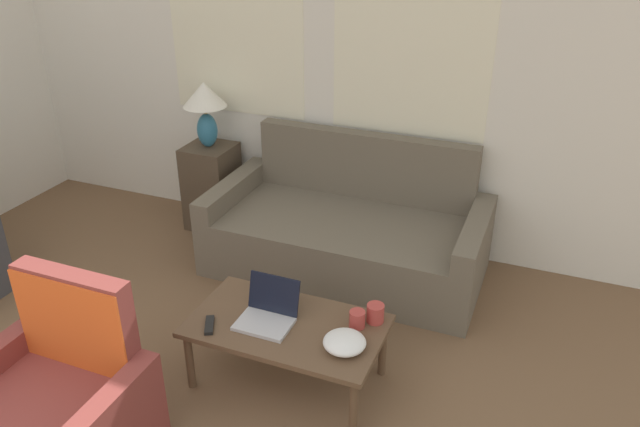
{
  "coord_description": "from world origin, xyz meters",
  "views": [
    {
      "loc": [
        1.61,
        -0.06,
        2.41
      ],
      "look_at": [
        0.38,
        2.96,
        0.75
      ],
      "focal_mm": 35.0,
      "sensor_mm": 36.0,
      "label": 1
    }
  ],
  "objects_px": {
    "table_lamp": "(205,103)",
    "tv_remote": "(209,325)",
    "couch": "(349,233)",
    "laptop": "(268,313)",
    "coffee_table": "(287,330)",
    "snack_bowl": "(345,342)",
    "cup_navy": "(375,313)",
    "cup_yellow": "(357,319)",
    "armchair": "(52,425)"
  },
  "relations": [
    {
      "from": "table_lamp",
      "to": "cup_navy",
      "type": "bearing_deg",
      "value": -35.65
    },
    {
      "from": "couch",
      "to": "table_lamp",
      "type": "xyz_separation_m",
      "value": [
        -1.23,
        0.19,
        0.76
      ]
    },
    {
      "from": "coffee_table",
      "to": "table_lamp",
      "type": "bearing_deg",
      "value": 132.31
    },
    {
      "from": "armchair",
      "to": "cup_yellow",
      "type": "height_order",
      "value": "armchair"
    },
    {
      "from": "snack_bowl",
      "to": "couch",
      "type": "bearing_deg",
      "value": 108.63
    },
    {
      "from": "cup_navy",
      "to": "tv_remote",
      "type": "height_order",
      "value": "cup_navy"
    },
    {
      "from": "armchair",
      "to": "cup_yellow",
      "type": "bearing_deg",
      "value": 44.92
    },
    {
      "from": "snack_bowl",
      "to": "laptop",
      "type": "bearing_deg",
      "value": 172.06
    },
    {
      "from": "couch",
      "to": "coffee_table",
      "type": "relative_size",
      "value": 1.84
    },
    {
      "from": "couch",
      "to": "table_lamp",
      "type": "height_order",
      "value": "table_lamp"
    },
    {
      "from": "couch",
      "to": "cup_navy",
      "type": "relative_size",
      "value": 18.65
    },
    {
      "from": "cup_yellow",
      "to": "coffee_table",
      "type": "bearing_deg",
      "value": -161.28
    },
    {
      "from": "table_lamp",
      "to": "laptop",
      "type": "distance_m",
      "value": 2.01
    },
    {
      "from": "couch",
      "to": "table_lamp",
      "type": "distance_m",
      "value": 1.46
    },
    {
      "from": "couch",
      "to": "cup_navy",
      "type": "distance_m",
      "value": 1.21
    },
    {
      "from": "laptop",
      "to": "tv_remote",
      "type": "bearing_deg",
      "value": -147.98
    },
    {
      "from": "coffee_table",
      "to": "cup_navy",
      "type": "distance_m",
      "value": 0.48
    },
    {
      "from": "armchair",
      "to": "coffee_table",
      "type": "xyz_separation_m",
      "value": [
        0.73,
        0.96,
        0.06
      ]
    },
    {
      "from": "cup_yellow",
      "to": "snack_bowl",
      "type": "distance_m",
      "value": 0.2
    },
    {
      "from": "cup_navy",
      "to": "armchair",
      "type": "bearing_deg",
      "value": -134.96
    },
    {
      "from": "coffee_table",
      "to": "cup_navy",
      "type": "height_order",
      "value": "cup_navy"
    },
    {
      "from": "couch",
      "to": "armchair",
      "type": "relative_size",
      "value": 2.04
    },
    {
      "from": "cup_yellow",
      "to": "cup_navy",
      "type": "bearing_deg",
      "value": 46.8
    },
    {
      "from": "coffee_table",
      "to": "laptop",
      "type": "relative_size",
      "value": 3.57
    },
    {
      "from": "table_lamp",
      "to": "tv_remote",
      "type": "bearing_deg",
      "value": -59.52
    },
    {
      "from": "armchair",
      "to": "snack_bowl",
      "type": "height_order",
      "value": "armchair"
    },
    {
      "from": "laptop",
      "to": "cup_yellow",
      "type": "height_order",
      "value": "laptop"
    },
    {
      "from": "laptop",
      "to": "table_lamp",
      "type": "bearing_deg",
      "value": 129.8
    },
    {
      "from": "cup_yellow",
      "to": "table_lamp",
      "type": "bearing_deg",
      "value": 141.48
    },
    {
      "from": "tv_remote",
      "to": "couch",
      "type": "bearing_deg",
      "value": 79.52
    },
    {
      "from": "armchair",
      "to": "cup_navy",
      "type": "height_order",
      "value": "armchair"
    },
    {
      "from": "laptop",
      "to": "tv_remote",
      "type": "relative_size",
      "value": 1.89
    },
    {
      "from": "armchair",
      "to": "laptop",
      "type": "height_order",
      "value": "armchair"
    },
    {
      "from": "cup_navy",
      "to": "snack_bowl",
      "type": "distance_m",
      "value": 0.28
    },
    {
      "from": "cup_yellow",
      "to": "couch",
      "type": "bearing_deg",
      "value": 111.51
    },
    {
      "from": "laptop",
      "to": "cup_yellow",
      "type": "distance_m",
      "value": 0.48
    },
    {
      "from": "snack_bowl",
      "to": "cup_navy",
      "type": "bearing_deg",
      "value": 74.86
    },
    {
      "from": "cup_navy",
      "to": "coffee_table",
      "type": "bearing_deg",
      "value": -155.08
    },
    {
      "from": "table_lamp",
      "to": "laptop",
      "type": "relative_size",
      "value": 1.74
    },
    {
      "from": "coffee_table",
      "to": "tv_remote",
      "type": "height_order",
      "value": "tv_remote"
    },
    {
      "from": "armchair",
      "to": "cup_navy",
      "type": "bearing_deg",
      "value": 45.04
    },
    {
      "from": "coffee_table",
      "to": "armchair",
      "type": "bearing_deg",
      "value": -127.16
    },
    {
      "from": "coffee_table",
      "to": "snack_bowl",
      "type": "bearing_deg",
      "value": -11.89
    },
    {
      "from": "cup_yellow",
      "to": "tv_remote",
      "type": "distance_m",
      "value": 0.78
    },
    {
      "from": "armchair",
      "to": "table_lamp",
      "type": "relative_size",
      "value": 1.86
    },
    {
      "from": "couch",
      "to": "laptop",
      "type": "height_order",
      "value": "couch"
    },
    {
      "from": "armchair",
      "to": "coffee_table",
      "type": "bearing_deg",
      "value": 52.84
    },
    {
      "from": "couch",
      "to": "snack_bowl",
      "type": "distance_m",
      "value": 1.43
    },
    {
      "from": "coffee_table",
      "to": "tv_remote",
      "type": "bearing_deg",
      "value": -154.44
    },
    {
      "from": "laptop",
      "to": "snack_bowl",
      "type": "xyz_separation_m",
      "value": [
        0.46,
        -0.06,
        -0.01
      ]
    }
  ]
}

